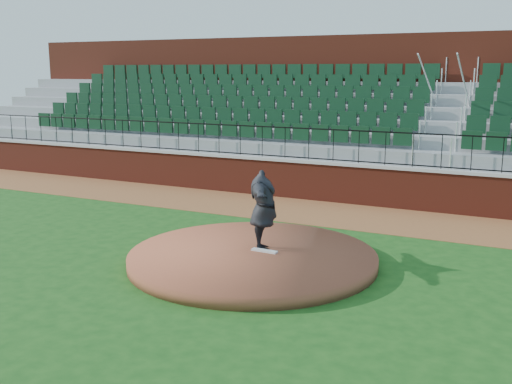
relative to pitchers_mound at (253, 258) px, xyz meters
The scene contains 10 objects.
ground 0.61m from the pitchers_mound, 162.26° to the right, with size 90.00×90.00×0.00m, color #174714.
warning_track 5.25m from the pitchers_mound, 96.22° to the left, with size 34.00×3.20×0.01m, color brown.
field_wall 6.86m from the pitchers_mound, 94.77° to the left, with size 34.00×0.35×1.20m, color maroon.
wall_cap 6.93m from the pitchers_mound, 94.77° to the left, with size 34.00×0.45×0.10m, color #B7B7B7.
wall_railing 7.04m from the pitchers_mound, 94.77° to the left, with size 34.00×0.05×1.00m, color black, non-canonical shape.
seating_stands 9.80m from the pitchers_mound, 93.41° to the left, with size 34.00×5.10×4.60m, color gray, non-canonical shape.
concourse_wall 12.63m from the pitchers_mound, 92.64° to the left, with size 34.00×0.50×5.50m, color maroon.
pitchers_mound is the anchor object (origin of this frame).
pitching_rubber 0.30m from the pitchers_mound, 40.02° to the left, with size 0.59×0.15×0.04m, color silver.
pitcher 1.08m from the pitchers_mound, 81.30° to the left, with size 2.17×0.59×1.76m, color black.
Camera 1 is at (6.21, -11.04, 4.12)m, focal length 42.36 mm.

